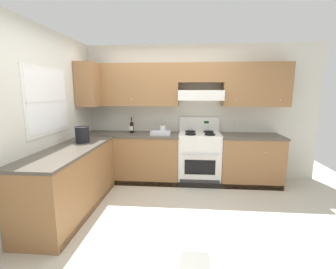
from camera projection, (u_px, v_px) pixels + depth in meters
The scene contains 11 objects.
ground_plane at pixel (160, 214), 3.30m from camera, with size 7.04×7.04×0.00m, color beige.
floor_accent_tile at pixel (195, 261), 2.37m from camera, with size 0.30×0.30×0.01m, color slate.
wall_back at pixel (190, 102), 4.50m from camera, with size 4.68×0.57×2.55m.
wall_left at pixel (52, 115), 3.42m from camera, with size 0.47×4.00×2.55m.
counter_back_run at pixel (176, 158), 4.43m from camera, with size 3.60×0.65×0.91m.
counter_left_run at pixel (72, 180), 3.32m from camera, with size 0.63×1.91×0.91m.
stove at pixel (199, 157), 4.40m from camera, with size 0.76×0.62×1.20m.
wine_bottle at pixel (132, 126), 4.47m from camera, with size 0.07×0.08×0.32m.
bowl at pixel (161, 133), 4.30m from camera, with size 0.36×0.22×0.06m.
bucket at pixel (82, 134), 3.62m from camera, with size 0.22×0.22×0.25m.
paper_towel_roll at pixel (163, 129), 4.47m from camera, with size 0.12×0.12×0.13m.
Camera 1 is at (0.37, -3.03, 1.68)m, focal length 25.29 mm.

